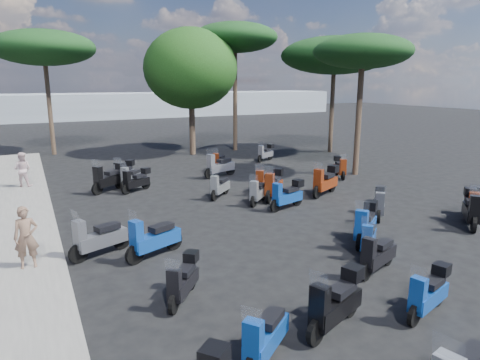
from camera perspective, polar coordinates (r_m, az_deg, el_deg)
name	(u,v)px	position (r m, az deg, el deg)	size (l,w,h in m)	color
ground	(238,232)	(13.31, -0.20, -6.92)	(120.00, 120.00, 0.00)	black
sidewalk	(3,232)	(14.93, -29.03, -6.08)	(3.00, 30.00, 0.15)	slate
woman	(26,237)	(11.49, -26.62, -6.84)	(0.56, 0.37, 1.52)	brown
pedestrian_far	(22,169)	(20.34, -27.01, 1.26)	(0.72, 0.56, 1.47)	beige
scooter_1	(265,338)	(7.46, 3.31, -20.33)	(1.35, 1.08, 1.30)	black
scooter_2	(183,281)	(9.32, -7.61, -13.20)	(1.06, 1.22, 1.18)	black
scooter_3	(99,239)	(11.98, -18.34, -7.44)	(1.70, 0.87, 1.42)	black
scooter_4	(136,181)	(18.42, -13.64, -0.11)	(1.40, 0.91, 1.23)	black
scooter_5	(125,174)	(19.70, -15.13, 0.81)	(1.17, 1.46, 1.37)	black
scooter_7	(335,303)	(8.44, 12.61, -15.77)	(1.68, 0.88, 1.40)	black
scooter_8	(153,239)	(11.54, -11.48, -7.75)	(1.72, 0.90, 1.44)	black
scooter_9	(220,187)	(17.02, -2.73, -0.94)	(1.23, 1.11, 1.24)	black
scooter_10	(109,178)	(18.75, -17.04, 0.21)	(1.61, 1.24, 1.48)	black
scooter_11	(131,178)	(19.14, -14.32, 0.25)	(1.21, 1.15, 1.25)	black
scooter_13	(428,294)	(9.48, 23.82, -13.69)	(1.50, 0.68, 1.22)	black
scooter_14	(377,256)	(10.95, 17.82, -9.58)	(1.57, 0.77, 1.30)	black
scooter_15	(287,196)	(15.59, 6.32, -2.07)	(1.62, 0.71, 1.32)	black
scooter_16	(262,182)	(17.63, 2.90, -0.31)	(1.14, 1.41, 1.36)	black
scooter_17	(219,162)	(22.42, -2.80, 2.44)	(1.13, 1.11, 1.19)	black
scooter_19	(365,225)	(12.78, 16.37, -5.76)	(1.55, 1.21, 1.44)	black
scooter_20	(368,239)	(12.08, 16.74, -7.54)	(1.19, 1.06, 1.19)	black
scooter_21	(325,182)	(17.68, 11.31, -0.21)	(1.74, 1.04, 1.49)	black
scooter_22	(274,185)	(16.84, 4.52, -0.71)	(1.45, 1.38, 1.45)	black
scooter_23	(219,167)	(20.64, -2.75, 1.81)	(1.83, 0.80, 1.49)	black
scooter_25	(472,209)	(15.53, 28.49, -3.47)	(1.47, 1.39, 1.47)	black
scooter_26	(474,204)	(16.43, 28.71, -2.86)	(1.47, 1.03, 1.32)	black
scooter_27	(379,204)	(15.25, 18.06, -3.04)	(1.23, 1.27, 1.29)	black
scooter_28	(340,168)	(21.08, 13.19, 1.59)	(0.86, 1.48, 1.26)	black
scooter_29	(266,153)	(24.84, 3.43, 3.59)	(1.40, 0.89, 1.22)	black
scooter_30	(258,193)	(16.16, 2.42, -1.70)	(1.23, 1.11, 1.24)	black
broadleaf_tree	(191,69)	(26.98, -6.58, 14.51)	(5.71, 5.71, 7.70)	#38281E
pine_0	(235,38)	(28.60, -0.67, 18.40)	(5.44, 5.44, 8.18)	#38281E
pine_1	(334,56)	(28.33, 12.48, 15.88)	(6.70, 6.70, 7.26)	#38281E
pine_2	(44,48)	(29.29, -24.71, 15.69)	(6.09, 6.09, 7.55)	#38281E
pine_3	(363,52)	(21.64, 16.03, 16.05)	(4.63, 4.63, 6.70)	#38281E
distant_hills	(75,106)	(56.56, -21.17, 9.15)	(70.00, 8.00, 3.00)	gray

